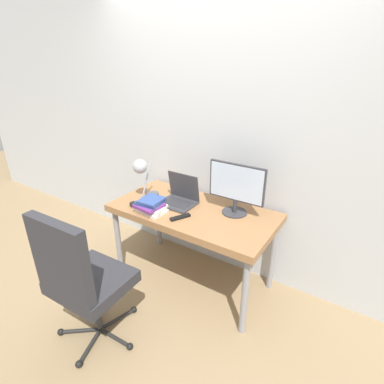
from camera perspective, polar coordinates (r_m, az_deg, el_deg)
name	(u,v)px	position (r m, az deg, el deg)	size (l,w,h in m)	color
ground_plane	(170,302)	(2.76, -4.17, -20.10)	(12.00, 12.00, 0.00)	#937A56
wall_back	(219,135)	(2.71, 5.15, 10.68)	(8.00, 0.05, 2.60)	silver
desk	(193,216)	(2.59, 0.16, -4.66)	(1.41, 0.71, 0.74)	#996B42
laptop	(179,198)	(2.65, -2.43, -1.08)	(0.31, 0.25, 0.26)	#38383D
monitor	(236,187)	(2.43, 8.43, 1.02)	(0.48, 0.21, 0.43)	#333338
desk_lamp	(142,170)	(2.67, -9.59, 4.22)	(0.13, 0.27, 0.39)	#4C4C51
office_chair	(80,276)	(2.20, -20.54, -14.74)	(0.59, 0.61, 1.07)	black
book_stack	(151,206)	(2.53, -7.90, -2.60)	(0.27, 0.23, 0.12)	silver
tv_remote	(180,217)	(2.42, -2.31, -4.80)	(0.11, 0.17, 0.02)	black
game_controller	(136,204)	(2.65, -10.61, -2.31)	(0.13, 0.09, 0.04)	black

